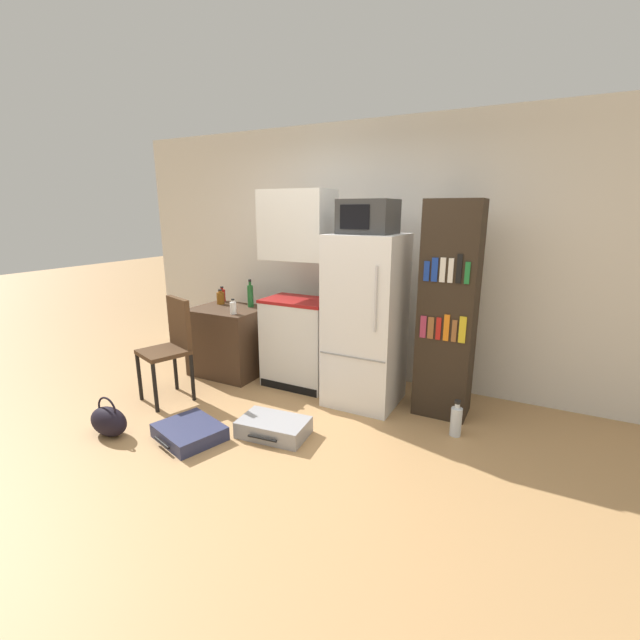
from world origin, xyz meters
TOP-DOWN VIEW (x-y plane):
  - ground_plane at (0.00, 0.00)m, footprint 24.00×24.00m
  - wall_back at (0.20, 2.00)m, footprint 6.40×0.10m
  - side_table at (-1.35, 1.29)m, footprint 0.76×0.62m
  - kitchen_hutch at (-0.49, 1.37)m, footprint 0.70×0.48m
  - refrigerator at (0.27, 1.29)m, footprint 0.65×0.64m
  - microwave at (0.27, 1.29)m, footprint 0.46×0.42m
  - bookshelf at (0.98, 1.42)m, footprint 0.46×0.38m
  - bottle_green_tall at (-1.16, 1.46)m, footprint 0.06×0.06m
  - bottle_ketchup_red at (-1.64, 1.55)m, footprint 0.07×0.07m
  - bottle_milk_white at (-1.12, 1.10)m, footprint 0.07×0.07m
  - bottle_amber_beer at (-1.56, 1.42)m, footprint 0.09×0.09m
  - chair at (-1.39, 0.51)m, footprint 0.51×0.51m
  - suitcase_large_flat at (-0.70, -0.02)m, footprint 0.61×0.55m
  - suitcase_small_flat at (-0.13, 0.34)m, footprint 0.59×0.41m
  - handbag at (-1.32, -0.29)m, footprint 0.36×0.20m
  - water_bottle_front at (1.19, 1.03)m, footprint 0.09×0.09m

SIDE VIEW (x-z plane):
  - ground_plane at x=0.00m, z-range 0.00..0.00m
  - suitcase_large_flat at x=-0.70m, z-range 0.00..0.11m
  - suitcase_small_flat at x=-0.13m, z-range 0.00..0.14m
  - handbag at x=-1.32m, z-range -0.04..0.29m
  - water_bottle_front at x=1.19m, z-range -0.02..0.28m
  - side_table at x=-1.35m, z-range 0.00..0.75m
  - chair at x=-1.39m, z-range 0.09..1.08m
  - refrigerator at x=0.27m, z-range 0.00..1.59m
  - bottle_milk_white at x=-1.12m, z-range 0.74..0.89m
  - bottle_amber_beer at x=-1.56m, z-range 0.73..0.90m
  - bottle_ketchup_red at x=-1.64m, z-range 0.73..0.91m
  - bottle_green_tall at x=-1.16m, z-range 0.72..1.03m
  - kitchen_hutch at x=-0.49m, z-range -0.08..1.90m
  - bookshelf at x=0.98m, z-range 0.00..1.88m
  - wall_back at x=0.20m, z-range 0.00..2.66m
  - microwave at x=0.27m, z-range 1.59..1.88m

